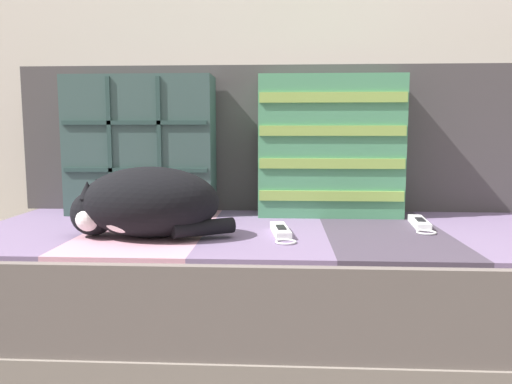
{
  "coord_description": "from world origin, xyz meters",
  "views": [
    {
      "loc": [
        -0.11,
        -1.16,
        0.6
      ],
      "look_at": [
        -0.17,
        0.08,
        0.45
      ],
      "focal_mm": 35.0,
      "sensor_mm": 36.0,
      "label": 1
    }
  ],
  "objects_px": {
    "couch": "(322,290)",
    "sleeping_cat": "(144,204)",
    "game_remote_far": "(281,231)",
    "game_remote_near": "(420,223)",
    "throw_pillow_quilted": "(141,146)",
    "throw_pillow_striped": "(330,146)"
  },
  "relations": [
    {
      "from": "game_remote_near",
      "to": "game_remote_far",
      "type": "distance_m",
      "value": 0.39
    },
    {
      "from": "couch",
      "to": "game_remote_far",
      "type": "xyz_separation_m",
      "value": [
        -0.11,
        -0.12,
        0.18
      ]
    },
    {
      "from": "couch",
      "to": "game_remote_far",
      "type": "relative_size",
      "value": 9.48
    },
    {
      "from": "throw_pillow_striped",
      "to": "sleeping_cat",
      "type": "distance_m",
      "value": 0.59
    },
    {
      "from": "sleeping_cat",
      "to": "game_remote_near",
      "type": "height_order",
      "value": "sleeping_cat"
    },
    {
      "from": "couch",
      "to": "game_remote_far",
      "type": "distance_m",
      "value": 0.25
    },
    {
      "from": "couch",
      "to": "sleeping_cat",
      "type": "bearing_deg",
      "value": -159.69
    },
    {
      "from": "throw_pillow_striped",
      "to": "game_remote_near",
      "type": "distance_m",
      "value": 0.34
    },
    {
      "from": "sleeping_cat",
      "to": "couch",
      "type": "bearing_deg",
      "value": 20.31
    },
    {
      "from": "game_remote_near",
      "to": "couch",
      "type": "bearing_deg",
      "value": -178.11
    },
    {
      "from": "game_remote_far",
      "to": "throw_pillow_striped",
      "type": "bearing_deg",
      "value": 64.04
    },
    {
      "from": "throw_pillow_quilted",
      "to": "game_remote_far",
      "type": "height_order",
      "value": "throw_pillow_quilted"
    },
    {
      "from": "throw_pillow_quilted",
      "to": "sleeping_cat",
      "type": "distance_m",
      "value": 0.37
    },
    {
      "from": "couch",
      "to": "throw_pillow_striped",
      "type": "relative_size",
      "value": 4.56
    },
    {
      "from": "throw_pillow_quilted",
      "to": "game_remote_near",
      "type": "relative_size",
      "value": 2.15
    },
    {
      "from": "throw_pillow_striped",
      "to": "game_remote_near",
      "type": "bearing_deg",
      "value": -36.42
    },
    {
      "from": "throw_pillow_quilted",
      "to": "game_remote_near",
      "type": "distance_m",
      "value": 0.84
    },
    {
      "from": "throw_pillow_quilted",
      "to": "throw_pillow_striped",
      "type": "height_order",
      "value": "throw_pillow_quilted"
    },
    {
      "from": "game_remote_near",
      "to": "game_remote_far",
      "type": "height_order",
      "value": "same"
    },
    {
      "from": "game_remote_near",
      "to": "game_remote_far",
      "type": "bearing_deg",
      "value": -161.0
    },
    {
      "from": "sleeping_cat",
      "to": "game_remote_near",
      "type": "xyz_separation_m",
      "value": [
        0.69,
        0.17,
        -0.07
      ]
    },
    {
      "from": "throw_pillow_quilted",
      "to": "game_remote_far",
      "type": "bearing_deg",
      "value": -34.64
    }
  ]
}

